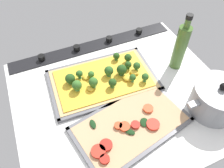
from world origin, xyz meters
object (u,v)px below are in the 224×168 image
(baking_tray_back, at_px, (131,125))
(oil_bottle, at_px, (180,47))
(veggie_pizza_back, at_px, (130,125))
(cooking_pot, at_px, (216,99))
(baking_tray_front, at_px, (103,81))
(broccoli_pizza, at_px, (104,78))

(baking_tray_back, bearing_deg, oil_bottle, -148.62)
(oil_bottle, bearing_deg, baking_tray_back, 31.38)
(veggie_pizza_back, relative_size, cooking_pot, 1.58)
(baking_tray_front, xyz_separation_m, baking_tray_back, (-0.01, 0.21, 0.00))
(broccoli_pizza, xyz_separation_m, cooking_pot, (-0.29, 0.26, 0.03))
(broccoli_pizza, height_order, veggie_pizza_back, broccoli_pizza)
(veggie_pizza_back, bearing_deg, baking_tray_front, -88.44)
(baking_tray_back, bearing_deg, cooking_pot, 170.17)
(broccoli_pizza, distance_m, veggie_pizza_back, 0.22)
(baking_tray_back, xyz_separation_m, veggie_pizza_back, (0.01, 0.00, 0.01))
(cooking_pot, bearing_deg, oil_bottle, -91.19)
(baking_tray_back, distance_m, oil_bottle, 0.35)
(oil_bottle, bearing_deg, baking_tray_front, -6.85)
(veggie_pizza_back, height_order, cooking_pot, cooking_pot)
(baking_tray_front, relative_size, broccoli_pizza, 1.07)
(baking_tray_front, distance_m, baking_tray_back, 0.21)
(veggie_pizza_back, bearing_deg, cooking_pot, 171.10)
(baking_tray_front, distance_m, cooking_pot, 0.40)
(baking_tray_back, bearing_deg, veggie_pizza_back, 34.71)
(cooking_pot, bearing_deg, baking_tray_back, -9.83)
(baking_tray_front, bearing_deg, oil_bottle, 173.15)
(broccoli_pizza, relative_size, baking_tray_back, 0.96)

